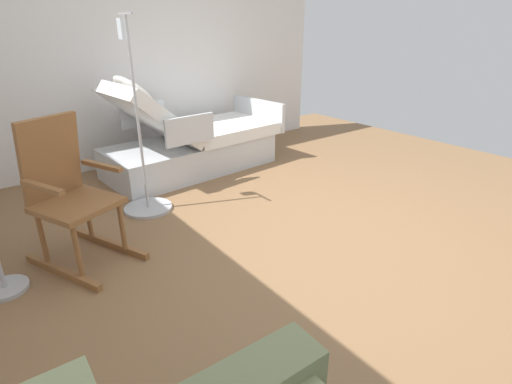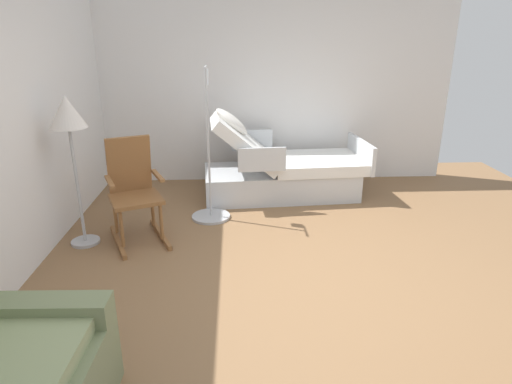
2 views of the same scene
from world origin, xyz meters
TOP-DOWN VIEW (x-y plane):
  - ground_plane at (0.00, 0.00)m, footprint 7.08×7.08m
  - side_wall at (2.88, 0.00)m, footprint 0.10×4.91m
  - hospital_bed at (2.14, -0.05)m, footprint 1.12×2.12m
  - rocking_chair at (0.92, 1.57)m, footprint 0.88×0.73m
  - iv_pole at (1.41, 0.84)m, footprint 0.44×0.44m

SIDE VIEW (x-z plane):
  - ground_plane at x=0.00m, z-range 0.00..0.00m
  - iv_pole at x=1.41m, z-range -0.59..1.09m
  - hospital_bed at x=2.14m, z-range -0.28..0.91m
  - rocking_chair at x=0.92m, z-range -0.02..1.03m
  - side_wall at x=2.88m, z-range 0.00..2.70m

